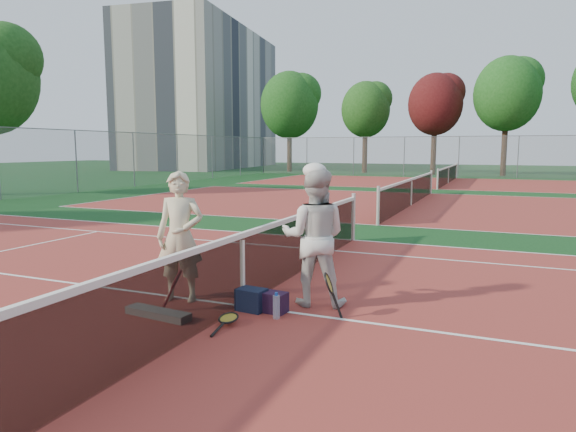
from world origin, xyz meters
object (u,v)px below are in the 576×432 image
Objects in this scene: net_main at (242,270)px; racket_black_held at (329,296)px; apartment_block at (205,99)px; sports_bag_navy at (251,300)px; player_a at (180,237)px; racket_red at (177,291)px; water_bottle at (276,307)px; racket_spare at (228,320)px; player_b at (314,237)px; sports_bag_purple at (274,302)px.

net_main is 1.24m from racket_black_held.
sports_bag_navy is (28.19, -44.12, -7.35)m from apartment_block.
net_main is at bearing -12.10° from player_a.
water_bottle is at bearing -12.54° from racket_red.
racket_spare is (1.12, -0.64, -0.85)m from player_a.
player_b is 1.97m from racket_red.
sports_bag_navy is at bearing -3.60° from racket_black_held.
racket_spare is at bearing -34.83° from racket_red.
racket_black_held is 1.05m from sports_bag_navy.
net_main is 33.14× the size of sports_bag_purple.
player_a reaches higher than net_main.
player_b is 5.00× the size of sports_bag_navy.
sports_bag_purple reaches higher than racket_spare.
net_main is 19.22× the size of racket_black_held.
racket_black_held is 1.29m from racket_spare.
net_main is 36.60× the size of water_bottle.
apartment_block is 36.79× the size of racket_spare.
racket_red is (-0.69, -0.54, -0.23)m from net_main.
apartment_block reaches higher than player_a.
racket_black_held is at bearing 0.80° from net_main.
racket_red is 1.67× the size of sports_bag_purple.
player_b is (28.85, -43.51, -6.56)m from apartment_block.
racket_black_held is at bearing -7.10° from racket_red.
player_a is 6.08× the size of water_bottle.
player_a is at bearing -58.45° from apartment_block.
sports_bag_navy is at bearing 2.18° from racket_red.
player_a is at bearing 4.21° from player_b.
net_main is 52.62m from apartment_block.
sports_bag_purple is at bearing -7.66° from net_main.
water_bottle is at bearing -24.51° from net_main.
net_main is 0.78m from water_bottle.
player_a is 5.51× the size of sports_bag_purple.
sports_bag_navy is 1.25× the size of water_bottle.
sports_bag_navy is at bearing -170.56° from sports_bag_purple.
racket_spare is (0.87, -0.18, -0.22)m from racket_red.
sports_bag_navy is (1.13, -0.04, -0.76)m from player_a.
apartment_block is 52.74m from racket_red.
racket_spare is at bearing -57.78° from apartment_block.
apartment_block is at bearing 122.89° from sports_bag_purple.
net_main is 19.85× the size of racket_red.
racket_black_held is at bearing -56.40° from apartment_block.
player_b is (1.78, 0.56, 0.03)m from player_a.
water_bottle is (0.45, 0.43, 0.09)m from racket_spare.
apartment_block is 52.14m from player_a.
sports_bag_navy is 0.31m from sports_bag_purple.
racket_spare is at bearing -90.97° from sports_bag_navy.
sports_bag_navy is at bearing -5.33° from racket_spare.
sports_bag_purple is (1.19, 0.47, -0.14)m from racket_red.
player_a is 3.05× the size of racket_spare.
water_bottle is (1.32, 0.25, -0.13)m from racket_red.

